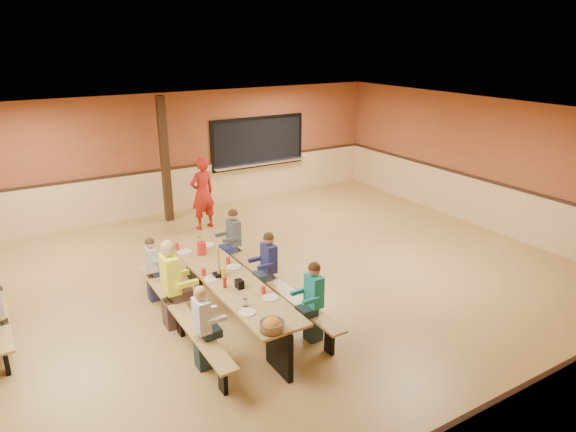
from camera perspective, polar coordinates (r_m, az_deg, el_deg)
ground at (r=9.29m, az=-2.92°, el=-8.10°), size 12.00×12.00×0.00m
room_envelope at (r=8.99m, az=-2.99°, el=-4.19°), size 12.04×10.04×3.02m
kitchen_pass_through at (r=14.12m, az=-3.33°, el=7.96°), size 2.78×0.28×1.38m
structural_post at (r=12.55m, az=-13.52°, el=6.05°), size 0.18×0.18×3.00m
cafeteria_table_main at (r=8.15m, az=-6.55°, el=-8.20°), size 1.91×3.70×0.74m
seated_child_white_left at (r=7.09m, az=-9.49°, el=-12.20°), size 0.37×0.30×1.20m
seated_adult_yellow at (r=8.06m, az=-12.86°, el=-7.49°), size 0.47×0.38×1.41m
seated_child_grey_left at (r=8.98m, az=-14.85°, el=-5.81°), size 0.32×0.26×1.12m
seated_child_teal_right at (r=7.58m, az=2.87°, el=-9.55°), size 0.38×0.31×1.23m
seated_child_navy_right at (r=8.60m, az=-2.13°, el=-5.84°), size 0.38×0.31×1.24m
seated_child_char_right at (r=9.70m, az=-6.02°, el=-2.88°), size 0.39×0.32×1.25m
standing_woman at (r=12.01m, az=-9.48°, el=2.52°), size 0.69×0.52×1.70m
punch_pitcher at (r=8.91m, az=-9.58°, el=-3.56°), size 0.16×0.16×0.22m
chip_bowl at (r=6.66m, az=-1.80°, el=-12.02°), size 0.32×0.32×0.15m
napkin_dispenser at (r=7.71m, az=-5.41°, el=-7.53°), size 0.10×0.14×0.13m
condiment_mustard at (r=8.02m, az=-7.20°, el=-6.33°), size 0.06×0.06×0.17m
condiment_ketchup at (r=7.73m, az=-7.05°, el=-7.34°), size 0.06×0.06×0.17m
table_paddle at (r=8.05m, az=-7.74°, el=-5.82°), size 0.16×0.16×0.56m
place_settings at (r=8.03m, az=-6.62°, el=-6.49°), size 0.65×3.30×0.11m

